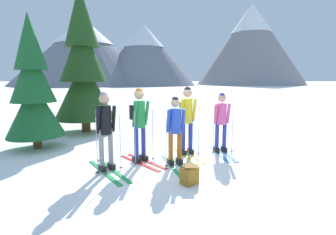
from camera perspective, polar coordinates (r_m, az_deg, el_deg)
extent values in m
plane|color=white|center=(6.46, -0.71, -9.93)|extent=(400.00, 400.00, 0.00)
cube|color=green|center=(5.98, -12.40, -11.62)|extent=(1.05, 1.56, 0.02)
cube|color=green|center=(5.90, -14.41, -11.96)|extent=(1.05, 1.56, 0.02)
cube|color=black|center=(6.04, -12.79, -10.70)|extent=(0.23, 0.28, 0.12)
cylinder|color=gray|center=(5.90, -12.95, -6.43)|extent=(0.11, 0.11, 0.85)
cube|color=black|center=(5.97, -14.78, -11.03)|extent=(0.23, 0.28, 0.12)
cylinder|color=gray|center=(5.83, -14.96, -6.71)|extent=(0.11, 0.11, 0.85)
cylinder|color=black|center=(5.73, -14.18, -0.53)|extent=(0.28, 0.28, 0.64)
sphere|color=tan|center=(5.68, -14.36, 4.15)|extent=(0.23, 0.23, 0.23)
sphere|color=gray|center=(5.67, -14.38, 4.85)|extent=(0.17, 0.17, 0.17)
cylinder|color=black|center=(5.74, -12.30, -0.27)|extent=(0.18, 0.21, 0.61)
cylinder|color=black|center=(5.62, -15.68, -0.60)|extent=(0.18, 0.21, 0.61)
cylinder|color=#A5A5AD|center=(5.78, -10.83, -5.74)|extent=(0.02, 0.02, 1.28)
cylinder|color=black|center=(5.95, -10.66, -11.15)|extent=(0.07, 0.07, 0.01)
cylinder|color=#A5A5AD|center=(5.59, -15.90, -6.42)|extent=(0.02, 0.02, 1.28)
cylinder|color=black|center=(5.77, -15.66, -11.99)|extent=(0.07, 0.07, 0.01)
cube|color=#384C99|center=(5.89, -14.78, 0.00)|extent=(0.31, 0.28, 0.36)
cube|color=red|center=(6.46, -5.01, -9.87)|extent=(1.08, 1.26, 0.02)
cube|color=red|center=(6.34, -6.62, -10.28)|extent=(1.08, 1.26, 0.02)
cube|color=black|center=(6.51, -5.57, -9.07)|extent=(0.25, 0.27, 0.12)
cylinder|color=#2D389E|center=(6.38, -5.63, -4.96)|extent=(0.11, 0.11, 0.88)
cube|color=black|center=(6.39, -7.16, -9.46)|extent=(0.25, 0.27, 0.12)
cylinder|color=#2D389E|center=(6.26, -7.25, -5.26)|extent=(0.11, 0.11, 0.88)
cylinder|color=#238C42|center=(6.19, -6.53, 0.76)|extent=(0.28, 0.28, 0.66)
sphere|color=tan|center=(6.15, -6.61, 5.26)|extent=(0.24, 0.24, 0.24)
sphere|color=#B76019|center=(6.14, -6.62, 5.93)|extent=(0.18, 0.18, 0.18)
cylinder|color=#238C42|center=(6.25, -4.88, 1.03)|extent=(0.20, 0.21, 0.63)
cylinder|color=#238C42|center=(6.04, -7.58, 0.71)|extent=(0.20, 0.21, 0.63)
cylinder|color=#A5A5AD|center=(6.32, -3.50, -4.13)|extent=(0.02, 0.02, 1.32)
cylinder|color=black|center=(6.48, -3.45, -9.34)|extent=(0.07, 0.07, 0.01)
cylinder|color=#A5A5AD|center=(6.00, -7.52, -4.89)|extent=(0.02, 0.02, 1.32)
cylinder|color=black|center=(6.17, -7.40, -10.33)|extent=(0.07, 0.07, 0.01)
cube|color=black|center=(6.33, -7.45, 1.22)|extent=(0.30, 0.29, 0.36)
cube|color=green|center=(6.16, 2.86, -10.80)|extent=(0.46, 1.63, 0.02)
cube|color=green|center=(6.09, 0.86, -11.00)|extent=(0.46, 1.63, 0.02)
cube|color=black|center=(6.22, 2.58, -9.90)|extent=(0.17, 0.28, 0.12)
cylinder|color=#B76019|center=(6.10, 2.60, -6.03)|extent=(0.11, 0.11, 0.79)
cube|color=black|center=(6.16, 0.60, -10.09)|extent=(0.17, 0.28, 0.12)
cylinder|color=#B76019|center=(6.04, 0.61, -6.18)|extent=(0.11, 0.11, 0.79)
cylinder|color=blue|center=(5.94, 1.63, -0.77)|extent=(0.28, 0.28, 0.59)
sphere|color=tan|center=(5.89, 1.65, 3.41)|extent=(0.21, 0.21, 0.21)
sphere|color=black|center=(5.88, 1.66, 4.03)|extent=(0.16, 0.16, 0.16)
cylinder|color=blue|center=(5.94, 3.47, -0.63)|extent=(0.12, 0.21, 0.56)
cylinder|color=blue|center=(5.83, 0.12, -0.79)|extent=(0.12, 0.21, 0.56)
cylinder|color=#A5A5AD|center=(5.96, 4.62, -5.62)|extent=(0.02, 0.02, 1.19)
cylinder|color=black|center=(6.12, 4.55, -10.45)|extent=(0.07, 0.07, 0.01)
cylinder|color=#A5A5AD|center=(5.81, -0.42, -5.99)|extent=(0.02, 0.02, 1.19)
cylinder|color=black|center=(5.96, -0.42, -10.94)|extent=(0.07, 0.07, 0.01)
cube|color=#99661E|center=(6.10, 1.17, -0.24)|extent=(0.29, 0.21, 0.36)
cube|color=yellow|center=(6.99, 5.46, -8.41)|extent=(0.55, 1.57, 0.02)
cube|color=yellow|center=(6.91, 3.78, -8.61)|extent=(0.55, 1.57, 0.02)
cube|color=black|center=(7.06, 5.13, -7.64)|extent=(0.18, 0.28, 0.12)
cylinder|color=#2D389E|center=(6.94, 5.18, -3.81)|extent=(0.11, 0.11, 0.89)
cube|color=black|center=(6.98, 3.46, -7.83)|extent=(0.18, 0.28, 0.12)
cylinder|color=#2D389E|center=(6.85, 3.50, -3.95)|extent=(0.11, 0.11, 0.89)
cylinder|color=yellow|center=(6.78, 4.41, 1.54)|extent=(0.28, 0.28, 0.67)
sphere|color=tan|center=(6.74, 4.46, 5.68)|extent=(0.24, 0.24, 0.24)
sphere|color=black|center=(6.73, 4.47, 6.29)|extent=(0.18, 0.18, 0.18)
cylinder|color=yellow|center=(6.80, 6.01, 1.70)|extent=(0.14, 0.22, 0.63)
cylinder|color=yellow|center=(6.66, 3.20, 1.58)|extent=(0.14, 0.22, 0.63)
cylinder|color=#A5A5AD|center=(6.82, 7.04, -3.18)|extent=(0.02, 0.02, 1.33)
cylinder|color=black|center=(6.98, 6.95, -8.05)|extent=(0.07, 0.07, 0.01)
cylinder|color=#A5A5AD|center=(6.61, 2.82, -3.51)|extent=(0.02, 0.02, 1.33)
cylinder|color=black|center=(6.76, 2.78, -8.54)|extent=(0.07, 0.07, 0.01)
cube|color=#4C7238|center=(6.93, 3.86, 1.99)|extent=(0.29, 0.23, 0.36)
cube|color=#1E84D1|center=(7.34, 12.88, -7.76)|extent=(0.25, 1.74, 0.02)
cube|color=#1E84D1|center=(7.27, 11.24, -7.87)|extent=(0.25, 1.74, 0.02)
cube|color=black|center=(7.41, 12.63, -7.03)|extent=(0.13, 0.27, 0.12)
cylinder|color=#2D389E|center=(7.30, 12.75, -3.69)|extent=(0.11, 0.11, 0.80)
cube|color=black|center=(7.34, 11.01, -7.13)|extent=(0.13, 0.27, 0.12)
cylinder|color=#2D389E|center=(7.23, 11.11, -3.76)|extent=(0.11, 0.11, 0.80)
cylinder|color=#E55193|center=(7.17, 12.08, 0.83)|extent=(0.28, 0.28, 0.60)
sphere|color=tan|center=(7.12, 12.19, 4.36)|extent=(0.22, 0.22, 0.22)
sphere|color=#2D389E|center=(7.11, 12.21, 4.89)|extent=(0.16, 0.16, 0.16)
cylinder|color=#E55193|center=(7.17, 13.60, 0.92)|extent=(0.10, 0.20, 0.57)
cylinder|color=#E55193|center=(7.05, 10.87, 0.88)|extent=(0.10, 0.20, 0.57)
cylinder|color=#A5A5AD|center=(7.18, 14.46, -3.31)|extent=(0.02, 0.02, 1.21)
cylinder|color=black|center=(7.31, 14.30, -7.47)|extent=(0.07, 0.07, 0.01)
cylinder|color=#A5A5AD|center=(7.00, 10.35, -3.48)|extent=(0.02, 0.02, 1.21)
cylinder|color=black|center=(7.13, 10.23, -7.75)|extent=(0.07, 0.07, 0.01)
cube|color=#99661E|center=(7.32, 11.65, 1.25)|extent=(0.27, 0.18, 0.36)
cylinder|color=#51381E|center=(10.36, -18.24, -0.19)|extent=(0.33, 0.33, 1.07)
cone|color=#1E4219|center=(10.25, -18.54, 6.07)|extent=(2.29, 2.29, 2.26)
cone|color=#1E4219|center=(10.29, -18.94, 14.02)|extent=(1.75, 1.75, 2.26)
cone|color=#1E4219|center=(10.50, -19.32, 21.14)|extent=(1.25, 1.25, 2.26)
cylinder|color=#51381E|center=(8.49, -27.71, -3.72)|extent=(0.24, 0.24, 0.76)
cone|color=#195628|center=(8.37, -28.11, 1.68)|extent=(1.63, 1.63, 1.61)
cone|color=#195628|center=(8.32, -28.62, 8.65)|extent=(1.25, 1.25, 1.61)
cone|color=#195628|center=(8.39, -29.10, 15.01)|extent=(0.89, 0.89, 1.61)
cube|color=#99661E|center=(5.13, 4.93, -13.05)|extent=(0.40, 0.39, 0.34)
cube|color=brown|center=(5.06, 4.96, -11.05)|extent=(0.22, 0.28, 0.04)
cone|color=slate|center=(83.94, -18.41, 13.90)|extent=(43.94, 43.94, 20.30)
cone|color=white|center=(84.75, -18.62, 18.04)|extent=(18.14, 18.14, 7.98)
cone|color=slate|center=(80.57, -5.44, 13.94)|extent=(31.98, 31.98, 18.65)
cone|color=white|center=(81.30, -5.50, 18.00)|extent=(12.75, 12.75, 7.08)
cone|color=gray|center=(94.15, 18.35, 15.43)|extent=(36.54, 36.54, 27.26)
cone|color=white|center=(95.61, 18.62, 20.61)|extent=(13.85, 13.85, 9.84)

